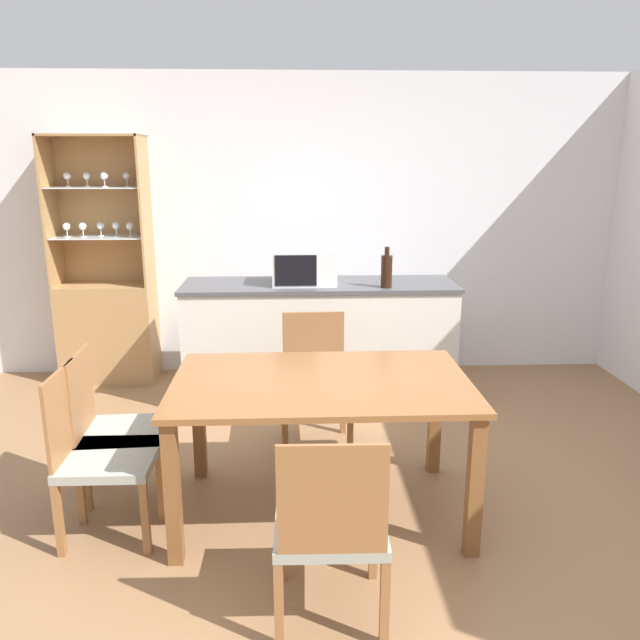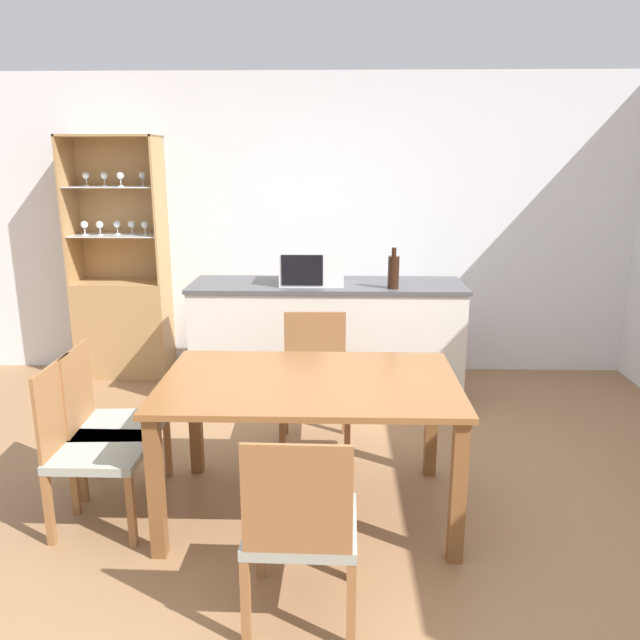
# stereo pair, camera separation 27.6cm
# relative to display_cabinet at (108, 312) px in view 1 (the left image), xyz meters

# --- Properties ---
(ground_plane) EXTENTS (18.00, 18.00, 0.00)m
(ground_plane) POSITION_rel_display_cabinet_xyz_m (1.84, -2.42, -0.59)
(ground_plane) COLOR #936B47
(wall_back) EXTENTS (6.80, 0.06, 2.55)m
(wall_back) POSITION_rel_display_cabinet_xyz_m (1.84, 0.21, 0.69)
(wall_back) COLOR silver
(wall_back) RESTS_ON ground_plane
(kitchen_counter) EXTENTS (2.10, 0.62, 0.93)m
(kitchen_counter) POSITION_rel_display_cabinet_xyz_m (1.78, -0.52, -0.12)
(kitchen_counter) COLOR silver
(kitchen_counter) RESTS_ON ground_plane
(display_cabinet) EXTENTS (0.78, 0.38, 2.04)m
(display_cabinet) POSITION_rel_display_cabinet_xyz_m (0.00, 0.00, 0.00)
(display_cabinet) COLOR tan
(display_cabinet) RESTS_ON ground_plane
(dining_table) EXTENTS (1.53, 0.96, 0.75)m
(dining_table) POSITION_rel_display_cabinet_xyz_m (1.71, -2.19, 0.06)
(dining_table) COLOR brown
(dining_table) RESTS_ON ground_plane
(dining_chair_side_left_far) EXTENTS (0.47, 0.47, 0.87)m
(dining_chair_side_left_far) POSITION_rel_display_cabinet_xyz_m (0.61, -2.05, -0.16)
(dining_chair_side_left_far) COLOR #999E93
(dining_chair_side_left_far) RESTS_ON ground_plane
(dining_chair_side_left_near) EXTENTS (0.45, 0.45, 0.87)m
(dining_chair_side_left_near) POSITION_rel_display_cabinet_xyz_m (0.61, -2.34, -0.16)
(dining_chair_side_left_near) COLOR #999E93
(dining_chair_side_left_near) RESTS_ON ground_plane
(dining_chair_head_near) EXTENTS (0.46, 0.46, 0.87)m
(dining_chair_head_near) POSITION_rel_display_cabinet_xyz_m (1.71, -3.02, -0.16)
(dining_chair_head_near) COLOR #999E93
(dining_chair_head_near) RESTS_ON ground_plane
(dining_chair_head_far) EXTENTS (0.46, 0.46, 0.87)m
(dining_chair_head_far) POSITION_rel_display_cabinet_xyz_m (1.71, -1.37, -0.16)
(dining_chair_head_far) COLOR #999E93
(dining_chair_head_far) RESTS_ON ground_plane
(microwave) EXTENTS (0.48, 0.33, 0.27)m
(microwave) POSITION_rel_display_cabinet_xyz_m (1.66, -0.55, 0.47)
(microwave) COLOR silver
(microwave) RESTS_ON kitchen_counter
(wine_bottle) EXTENTS (0.08, 0.08, 0.30)m
(wine_bottle) POSITION_rel_display_cabinet_xyz_m (2.27, -0.71, 0.47)
(wine_bottle) COLOR black
(wine_bottle) RESTS_ON kitchen_counter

